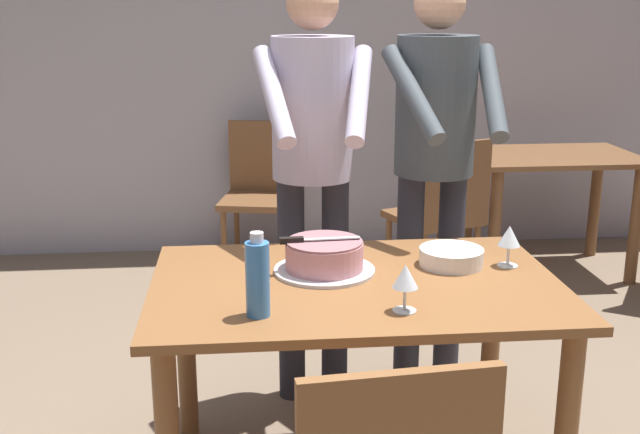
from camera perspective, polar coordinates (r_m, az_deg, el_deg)
back_wall at (r=5.20m, az=-1.75°, el=12.39°), size 10.00×0.12×2.70m
main_dining_table at (r=2.59m, az=2.62°, el=-7.26°), size 1.32×0.88×0.75m
cake_on_platter at (r=2.61m, az=0.32°, el=-2.96°), size 0.34×0.34×0.11m
cake_knife at (r=2.58m, az=-1.25°, el=-1.67°), size 0.27×0.04×0.02m
plate_stack at (r=2.72m, az=9.55°, el=-2.89°), size 0.22×0.22×0.06m
wine_glass_near at (r=2.73m, az=13.64°, el=-1.45°), size 0.08×0.08×0.14m
wine_glass_far at (r=2.28m, az=6.24°, el=-4.45°), size 0.08×0.08×0.14m
water_bottle at (r=2.24m, az=-4.57°, el=-4.44°), size 0.07×0.07×0.25m
person_cutting_cake at (r=3.07m, az=-0.51°, el=5.14°), size 0.47×0.55×1.72m
person_standing_beside at (r=3.18m, az=8.39°, el=5.33°), size 0.47×0.56×1.72m
background_table at (r=4.96m, az=16.47°, el=2.59°), size 1.00×0.70×0.74m
background_chair_1 at (r=4.46m, az=8.84°, el=0.51°), size 0.57×0.57×0.90m
background_chair_2 at (r=4.93m, az=-4.38°, el=2.09°), size 0.52×0.52×0.90m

